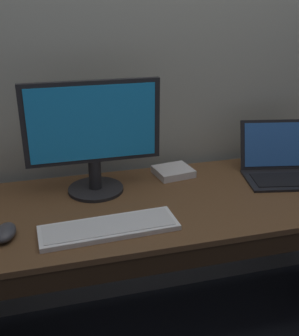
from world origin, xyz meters
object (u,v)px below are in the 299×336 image
Objects in this scene: external_monitor at (93,134)px; wired_keyboard at (109,228)px; laptop_black at (282,164)px; computer_mouse at (5,232)px; external_drive_box at (173,171)px.

wired_keyboard is (0.00, -0.31, -0.24)m from external_monitor.
laptop_black reaches higher than computer_mouse.
laptop_black is 2.45× the size of external_drive_box.
external_drive_box is at bearing 164.70° from laptop_black.
wired_keyboard is at bearing -162.08° from laptop_black.
wired_keyboard is 0.53m from external_drive_box.
external_monitor is 4.68× the size of computer_mouse.
laptop_black is 0.48m from external_drive_box.
laptop_black is 0.81× the size of wired_keyboard.
external_monitor is 1.10× the size of wired_keyboard.
external_drive_box is (0.69, 0.35, -0.01)m from computer_mouse.
external_drive_box is (-0.46, 0.13, -0.04)m from laptop_black.
wired_keyboard is at bearing -132.45° from external_drive_box.
wired_keyboard is 4.24× the size of computer_mouse.
wired_keyboard is (-0.81, -0.26, -0.05)m from laptop_black.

